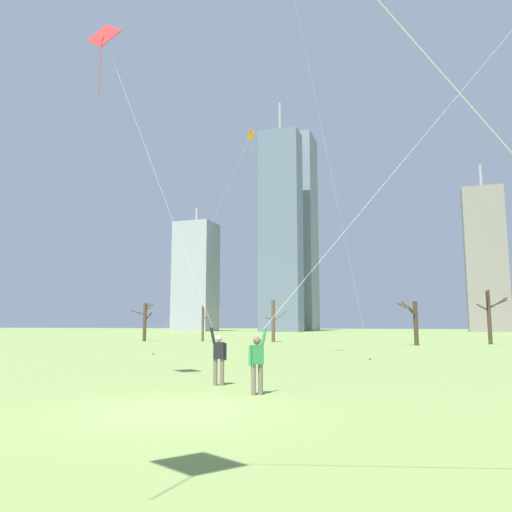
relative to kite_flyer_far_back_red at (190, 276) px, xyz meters
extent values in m
plane|color=#7A934C|center=(1.76, -4.32, -3.56)|extent=(400.00, 400.00, 0.00)
cylinder|color=#726656|center=(1.00, 0.44, -3.14)|extent=(0.14, 0.14, 0.85)
cylinder|color=#726656|center=(0.79, 0.39, -3.14)|extent=(0.14, 0.14, 0.85)
cube|color=black|center=(0.89, 0.42, -2.44)|extent=(0.38, 0.28, 0.54)
sphere|color=beige|center=(0.89, 0.42, -2.05)|extent=(0.22, 0.22, 0.22)
cylinder|color=black|center=(1.10, 0.47, -2.47)|extent=(0.09, 0.09, 0.55)
cylinder|color=black|center=(0.69, 0.37, -1.97)|extent=(0.22, 0.14, 0.56)
cube|color=red|center=(-2.84, -1.32, 8.38)|extent=(1.50, 0.71, 1.32)
cylinder|color=black|center=(-2.84, -1.32, 8.38)|extent=(0.29, 0.59, 0.77)
cylinder|color=red|center=(-2.68, -1.65, 6.89)|extent=(0.02, 0.02, 2.07)
cylinder|color=silver|center=(-1.07, -0.47, 3.33)|extent=(3.54, 1.70, 10.10)
cylinder|color=silver|center=(6.99, -9.99, 1.76)|extent=(6.41, 5.16, 6.96)
cylinder|color=#726656|center=(2.68, -1.34, -3.14)|extent=(0.14, 0.14, 0.85)
cylinder|color=#726656|center=(2.84, -1.18, -3.14)|extent=(0.14, 0.14, 0.85)
cube|color=#338C4C|center=(2.76, -1.26, -2.44)|extent=(0.38, 0.38, 0.54)
sphere|color=brown|center=(2.76, -1.26, -2.05)|extent=(0.22, 0.22, 0.22)
cylinder|color=#338C4C|center=(2.61, -1.40, -2.47)|extent=(0.09, 0.09, 0.55)
cylinder|color=#338C4C|center=(2.92, -1.12, -1.97)|extent=(0.21, 0.20, 0.56)
cylinder|color=silver|center=(8.02, 4.67, 6.09)|extent=(10.23, 11.59, 15.61)
cube|color=orange|center=(-2.79, 14.31, 10.60)|extent=(0.72, 0.33, 0.73)
cylinder|color=black|center=(-2.79, 14.31, 10.60)|extent=(0.02, 0.26, 0.45)
cylinder|color=orange|center=(-2.79, 14.45, 9.80)|extent=(0.02, 0.02, 1.06)
cylinder|color=silver|center=(-6.21, 14.40, 3.54)|extent=(6.84, 0.19, 14.12)
cylinder|color=#3F3833|center=(-9.62, 14.49, -3.52)|extent=(0.10, 0.10, 0.08)
cylinder|color=silver|center=(2.29, 12.14, 9.38)|extent=(4.29, 3.14, 25.81)
cylinder|color=#3F3833|center=(4.43, 13.71, -3.52)|extent=(0.10, 0.10, 0.08)
cylinder|color=#423326|center=(6.67, 34.39, -1.51)|extent=(0.41, 0.41, 4.11)
cylinder|color=#423326|center=(5.87, 34.50, 0.01)|extent=(1.70, 0.40, 0.95)
cylinder|color=#423326|center=(6.38, 33.76, -0.45)|extent=(0.81, 1.44, 0.96)
cylinder|color=#423326|center=(6.06, 35.06, 0.04)|extent=(1.44, 1.54, 1.22)
cylinder|color=brown|center=(-16.83, 38.10, -1.59)|extent=(0.27, 0.27, 3.95)
cylinder|color=brown|center=(-16.67, 37.61, 0.07)|extent=(0.47, 1.10, 0.96)
cylinder|color=brown|center=(-16.15, 38.62, -0.44)|extent=(1.49, 1.18, 1.28)
cylinder|color=brown|center=(-16.59, 37.65, -1.24)|extent=(0.60, 1.00, 0.79)
cylinder|color=brown|center=(-8.37, 38.17, -1.27)|extent=(0.38, 0.38, 4.57)
cylinder|color=brown|center=(-8.50, 38.79, 0.09)|extent=(0.40, 1.35, 1.32)
cylinder|color=brown|center=(-8.70, 37.79, -1.02)|extent=(0.77, 0.86, 0.39)
cylinder|color=brown|center=(-8.68, 38.87, 0.77)|extent=(0.76, 1.49, 1.03)
cylinder|color=brown|center=(-7.71, 38.64, -0.70)|extent=(1.44, 1.06, 1.29)
cylinder|color=#423326|center=(13.56, 39.39, -0.88)|extent=(0.38, 0.38, 5.35)
cylinder|color=#423326|center=(13.45, 38.82, 1.27)|extent=(0.40, 1.27, 0.97)
cylinder|color=#423326|center=(14.40, 39.15, 0.45)|extent=(1.78, 0.63, 1.18)
cylinder|color=#423326|center=(14.35, 38.95, 0.39)|extent=(1.69, 1.04, 0.81)
cylinder|color=#423326|center=(13.72, 40.20, 1.22)|extent=(0.48, 1.68, 0.81)
cylinder|color=#423326|center=(12.97, 38.78, 0.03)|extent=(1.31, 1.36, 0.75)
cylinder|color=#4C3828|center=(-23.22, 35.99, -1.37)|extent=(0.40, 0.40, 4.38)
cylinder|color=#4C3828|center=(-23.39, 36.79, 0.54)|extent=(0.54, 1.70, 0.77)
cylinder|color=#4C3828|center=(-23.04, 36.43, -0.73)|extent=(0.52, 1.02, 0.99)
cylinder|color=#4C3828|center=(-23.78, 35.40, -0.28)|extent=(1.24, 1.29, 0.60)
cylinder|color=#4C3828|center=(-22.92, 36.33, 0.34)|extent=(0.77, 0.85, 0.91)
cube|color=gray|center=(22.97, 120.08, 14.66)|extent=(9.67, 5.05, 36.44)
cylinder|color=#99999E|center=(22.97, 120.08, 35.89)|extent=(0.80, 0.80, 6.03)
cube|color=#9EA3AD|center=(-53.18, 112.77, 11.75)|extent=(10.65, 9.71, 30.61)
cylinder|color=#99999E|center=(-53.18, 112.77, 29.32)|extent=(0.80, 0.80, 4.54)
cube|color=gray|center=(-27.26, 126.52, 25.49)|extent=(11.37, 11.00, 58.09)
cube|color=slate|center=(-27.50, 110.58, 23.30)|extent=(10.62, 6.92, 53.73)
cylinder|color=#99999E|center=(-27.50, 110.58, 54.52)|extent=(0.80, 0.80, 8.70)
camera|label=1|loc=(7.28, -14.92, -1.58)|focal=34.89mm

